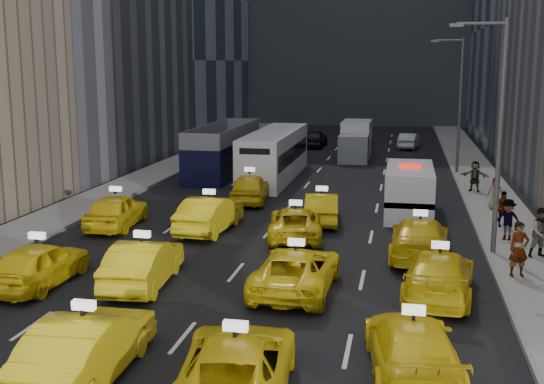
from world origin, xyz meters
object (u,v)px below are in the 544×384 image
at_px(nypd_van, 409,191).
at_px(pedestrian_0, 519,249).
at_px(double_decker, 224,150).
at_px(city_bus, 275,155).
at_px(box_truck, 356,141).

relative_size(nypd_van, pedestrian_0, 3.16).
bearing_deg(double_decker, city_bus, -14.99).
relative_size(double_decker, pedestrian_0, 5.85).
distance_m(city_bus, box_truck, 11.01).
height_order(double_decker, city_bus, double_decker).
distance_m(double_decker, pedestrian_0, 25.64).
xyz_separation_m(city_bus, pedestrian_0, (12.11, -18.87, -0.41)).
distance_m(box_truck, pedestrian_0, 29.93).
height_order(city_bus, box_truck, city_bus).
bearing_deg(nypd_van, double_decker, 134.13).
bearing_deg(box_truck, city_bus, -109.41).
relative_size(nypd_van, box_truck, 0.94).
relative_size(city_bus, pedestrian_0, 6.24).
height_order(nypd_van, box_truck, box_truck).
height_order(nypd_van, pedestrian_0, nypd_van).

